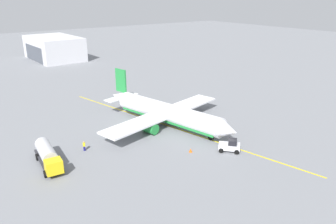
# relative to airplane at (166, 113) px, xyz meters

# --- Properties ---
(ground_plane) EXTENTS (400.00, 400.00, 0.00)m
(ground_plane) POSITION_rel_airplane_xyz_m (0.48, 0.10, -2.70)
(ground_plane) COLOR slate
(airplane) EXTENTS (32.88, 30.66, 9.74)m
(airplane) POSITION_rel_airplane_xyz_m (0.00, 0.00, 0.00)
(airplane) COLOR white
(airplane) RESTS_ON ground
(fuel_tanker) EXTENTS (10.15, 3.54, 3.15)m
(fuel_tanker) POSITION_rel_airplane_xyz_m (2.50, -24.73, -0.98)
(fuel_tanker) COLOR #2D2D33
(fuel_tanker) RESTS_ON ground
(pushback_tug) EXTENTS (4.07, 3.97, 2.20)m
(pushback_tug) POSITION_rel_airplane_xyz_m (15.98, 1.81, -1.69)
(pushback_tug) COLOR silver
(pushback_tug) RESTS_ON ground
(refueling_worker) EXTENTS (0.62, 0.54, 1.71)m
(refueling_worker) POSITION_rel_airplane_xyz_m (0.89, -18.14, -1.87)
(refueling_worker) COLOR navy
(refueling_worker) RESTS_ON ground
(safety_cone_nose) EXTENTS (0.61, 0.61, 0.68)m
(safety_cone_nose) POSITION_rel_airplane_xyz_m (10.76, 7.76, -2.36)
(safety_cone_nose) COLOR #F2590F
(safety_cone_nose) RESTS_ON ground
(safety_cone_wingtip) EXTENTS (0.61, 0.61, 0.68)m
(safety_cone_wingtip) POSITION_rel_airplane_xyz_m (12.31, -3.87, -2.35)
(safety_cone_wingtip) COLOR #F2590F
(safety_cone_wingtip) RESTS_ON ground
(distant_hangar) EXTENTS (27.51, 17.43, 9.12)m
(distant_hangar) POSITION_rel_airplane_xyz_m (-85.79, 6.03, 1.86)
(distant_hangar) COLOR silver
(distant_hangar) RESTS_ON ground
(taxi_line_marking) EXTENTS (60.48, 13.50, 0.01)m
(taxi_line_marking) POSITION_rel_airplane_xyz_m (0.48, 0.10, -2.69)
(taxi_line_marking) COLOR yellow
(taxi_line_marking) RESTS_ON ground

